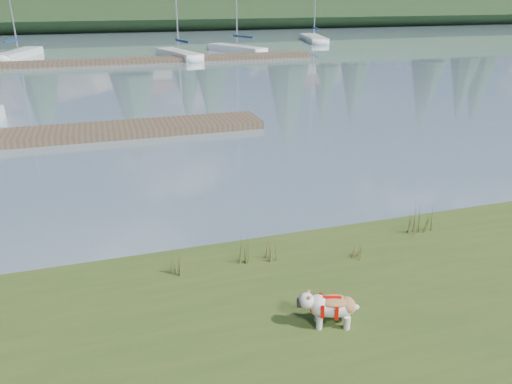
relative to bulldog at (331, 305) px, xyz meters
name	(u,v)px	position (x,y,z in m)	size (l,w,h in m)	color
ground	(124,63)	(-0.91, 34.56, -0.69)	(200.00, 200.00, 0.00)	#809AA9
ridge	(104,10)	(-0.91, 77.56, 1.81)	(200.00, 20.00, 5.00)	black
bulldog	(331,305)	(0.00, 0.00, 0.00)	(0.92, 0.55, 0.54)	silver
dock_near	(48,135)	(-4.91, 13.56, -0.54)	(16.00, 2.00, 0.30)	#4C3D2C
dock_far	(150,60)	(1.09, 34.56, -0.54)	(26.00, 2.20, 0.30)	#4C3D2C
sailboat_bg_1	(22,52)	(-8.74, 41.23, -0.36)	(3.55, 7.58, 11.21)	white
sailboat_bg_2	(176,53)	(3.46, 36.93, -0.36)	(3.13, 7.42, 11.03)	white
sailboat_bg_3	(232,48)	(9.00, 39.56, -0.36)	(4.43, 7.34, 10.97)	white
sailboat_bg_5	(312,38)	(20.28, 47.47, -0.37)	(3.74, 9.13, 12.70)	white
weed_0	(244,249)	(-0.71, 2.20, -0.07)	(0.17, 0.14, 0.63)	#475B23
weed_1	(270,249)	(-0.23, 2.12, -0.10)	(0.17, 0.14, 0.56)	#475B23
weed_2	(428,220)	(3.29, 2.28, -0.07)	(0.17, 0.14, 0.64)	#475B23
weed_3	(177,262)	(-1.96, 2.15, -0.11)	(0.17, 0.14, 0.55)	#475B23
weed_4	(358,251)	(1.36, 1.69, -0.18)	(0.17, 0.14, 0.38)	#475B23
weed_5	(415,220)	(2.99, 2.30, -0.05)	(0.17, 0.14, 0.70)	#475B23
mud_lip	(225,257)	(-0.91, 2.96, -0.62)	(60.00, 0.50, 0.14)	#33281C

